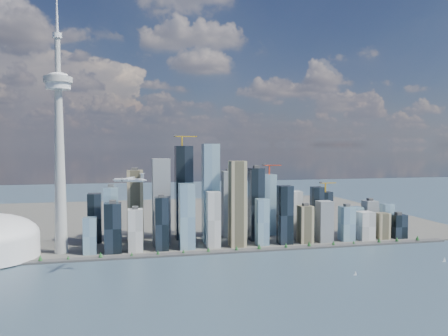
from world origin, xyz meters
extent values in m
plane|color=#2D3E4F|center=(0.00, 0.00, 0.00)|extent=(4000.00, 4000.00, 0.00)
cube|color=#383838|center=(0.00, 250.00, 2.00)|extent=(1100.00, 22.00, 4.00)
cube|color=#4C4C47|center=(0.00, 700.00, 1.50)|extent=(1400.00, 900.00, 3.00)
cylinder|color=#3F2D1E|center=(-390.00, 250.00, 5.20)|extent=(1.00, 1.00, 2.40)
cone|color=#1C4E23|center=(-390.00, 250.00, 8.80)|extent=(7.20, 7.20, 8.00)
cylinder|color=#3F2D1E|center=(-303.33, 250.00, 5.20)|extent=(1.00, 1.00, 2.40)
cone|color=#1C4E23|center=(-303.33, 250.00, 8.80)|extent=(7.20, 7.20, 8.00)
cylinder|color=#3F2D1E|center=(-216.67, 250.00, 5.20)|extent=(1.00, 1.00, 2.40)
cone|color=#1C4E23|center=(-216.67, 250.00, 8.80)|extent=(7.20, 7.20, 8.00)
cylinder|color=#3F2D1E|center=(-130.00, 250.00, 5.20)|extent=(1.00, 1.00, 2.40)
cone|color=#1C4E23|center=(-130.00, 250.00, 8.80)|extent=(7.20, 7.20, 8.00)
cylinder|color=#3F2D1E|center=(-43.33, 250.00, 5.20)|extent=(1.00, 1.00, 2.40)
cone|color=#1C4E23|center=(-43.33, 250.00, 8.80)|extent=(7.20, 7.20, 8.00)
cylinder|color=#3F2D1E|center=(43.33, 250.00, 5.20)|extent=(1.00, 1.00, 2.40)
cone|color=#1C4E23|center=(43.33, 250.00, 8.80)|extent=(7.20, 7.20, 8.00)
cylinder|color=#3F2D1E|center=(130.00, 250.00, 5.20)|extent=(1.00, 1.00, 2.40)
cone|color=#1C4E23|center=(130.00, 250.00, 8.80)|extent=(7.20, 7.20, 8.00)
cylinder|color=#3F2D1E|center=(216.67, 250.00, 5.20)|extent=(1.00, 1.00, 2.40)
cone|color=#1C4E23|center=(216.67, 250.00, 8.80)|extent=(7.20, 7.20, 8.00)
cylinder|color=#3F2D1E|center=(303.33, 250.00, 5.20)|extent=(1.00, 1.00, 2.40)
cone|color=#1C4E23|center=(303.33, 250.00, 8.80)|extent=(7.20, 7.20, 8.00)
cylinder|color=#3F2D1E|center=(390.00, 250.00, 5.20)|extent=(1.00, 1.00, 2.40)
cone|color=#1C4E23|center=(390.00, 250.00, 8.80)|extent=(7.20, 7.20, 8.00)
cylinder|color=#3F2D1E|center=(476.67, 250.00, 5.20)|extent=(1.00, 1.00, 2.40)
cone|color=#1C4E23|center=(476.67, 250.00, 8.80)|extent=(7.20, 7.20, 8.00)
cube|color=black|center=(-200.00, 290.00, 54.32)|extent=(34.00, 34.00, 102.64)
cube|color=#7FA5C0|center=(-200.00, 340.00, 68.32)|extent=(30.00, 30.00, 130.63)
cube|color=beige|center=(-150.00, 290.00, 47.32)|extent=(30.00, 30.00, 88.64)
cube|color=tan|center=(-150.00, 395.00, 84.65)|extent=(36.00, 36.00, 163.29)
cube|color=slate|center=(-95.00, 340.00, 98.64)|extent=(38.00, 38.00, 191.28)
cube|color=black|center=(-95.00, 290.00, 58.99)|extent=(28.00, 28.00, 111.97)
cube|color=#7FA5C0|center=(-40.00, 290.00, 72.98)|extent=(32.00, 32.00, 139.96)
cube|color=black|center=(-40.00, 395.00, 112.64)|extent=(40.00, 40.00, 219.28)
cube|color=#7FA5C0|center=(15.00, 340.00, 114.97)|extent=(36.00, 36.00, 223.94)
cube|color=beige|center=(15.00, 290.00, 63.65)|extent=(28.00, 28.00, 121.30)
cube|color=tan|center=(70.00, 290.00, 96.31)|extent=(34.00, 34.00, 186.62)
cube|color=slate|center=(70.00, 395.00, 82.31)|extent=(30.00, 30.00, 158.63)
cube|color=black|center=(125.00, 340.00, 86.98)|extent=(32.00, 32.00, 167.96)
cube|color=#7FA5C0|center=(125.00, 290.00, 54.32)|extent=(26.00, 26.00, 102.64)
cube|color=black|center=(175.00, 290.00, 68.32)|extent=(30.00, 30.00, 130.63)
cube|color=#7FA5C0|center=(175.00, 395.00, 77.65)|extent=(34.00, 34.00, 149.29)
cube|color=beige|center=(225.00, 340.00, 58.99)|extent=(28.00, 28.00, 111.97)
cube|color=tan|center=(225.00, 290.00, 44.99)|extent=(30.00, 30.00, 83.98)
cube|color=slate|center=(275.00, 290.00, 49.65)|extent=(32.00, 32.00, 93.31)
cube|color=black|center=(275.00, 340.00, 63.65)|extent=(26.00, 26.00, 121.30)
cube|color=#7FA5C0|center=(325.00, 290.00, 42.66)|extent=(30.00, 30.00, 79.31)
cube|color=black|center=(325.00, 395.00, 54.32)|extent=(28.00, 28.00, 102.64)
cube|color=#7FA5C0|center=(375.00, 340.00, 37.99)|extent=(30.00, 30.00, 69.98)
cube|color=beige|center=(375.00, 290.00, 35.66)|extent=(34.00, 34.00, 65.32)
cube|color=tan|center=(420.00, 290.00, 33.33)|extent=(28.00, 28.00, 60.65)
cube|color=slate|center=(420.00, 340.00, 44.99)|extent=(30.00, 30.00, 83.98)
cube|color=black|center=(465.00, 290.00, 30.99)|extent=(32.00, 32.00, 55.99)
cube|color=#7FA5C0|center=(465.00, 340.00, 40.32)|extent=(26.00, 26.00, 74.65)
cube|color=black|center=(-240.00, 395.00, 58.99)|extent=(30.00, 30.00, 111.97)
cube|color=#7FA5C0|center=(-240.00, 290.00, 40.32)|extent=(26.00, 26.00, 74.65)
cube|color=#C39416|center=(-40.00, 395.00, 233.28)|extent=(3.00, 3.00, 22.00)
cube|color=#C39416|center=(-31.75, 395.00, 244.28)|extent=(55.00, 2.20, 2.20)
cube|color=#383838|center=(-56.50, 395.00, 246.28)|extent=(6.00, 4.00, 4.00)
cube|color=red|center=(175.00, 395.00, 163.29)|extent=(3.00, 3.00, 22.00)
cube|color=red|center=(182.20, 395.00, 174.29)|extent=(48.00, 2.20, 2.20)
cube|color=#383838|center=(160.60, 395.00, 176.29)|extent=(6.00, 4.00, 4.00)
cube|color=#C39416|center=(325.00, 395.00, 116.64)|extent=(3.00, 3.00, 22.00)
cube|color=#C39416|center=(331.75, 395.00, 127.64)|extent=(45.00, 2.20, 2.20)
cube|color=#383838|center=(311.50, 395.00, 129.64)|extent=(6.00, 4.00, 4.00)
cone|color=#9B9B96|center=(-300.00, 310.00, 173.00)|extent=(26.00, 26.00, 340.00)
cylinder|color=silver|center=(-300.00, 310.00, 343.00)|extent=(48.00, 48.00, 14.00)
cylinder|color=#9B9B96|center=(-300.00, 310.00, 355.00)|extent=(56.00, 56.00, 12.00)
ellipsoid|color=silver|center=(-300.00, 310.00, 363.00)|extent=(40.00, 40.00, 14.00)
cylinder|color=#9B9B96|center=(-300.00, 310.00, 403.00)|extent=(11.00, 11.00, 80.00)
cylinder|color=silver|center=(-300.00, 310.00, 443.00)|extent=(18.00, 18.00, 10.00)
cone|color=silver|center=(-300.00, 310.00, 501.00)|extent=(7.00, 7.00, 105.00)
cylinder|color=silver|center=(-164.26, 120.02, 165.53)|extent=(48.12, 22.40, 6.03)
cone|color=silver|center=(-188.18, 128.71, 165.53)|extent=(8.26, 7.92, 6.03)
cone|color=silver|center=(-139.46, 111.01, 165.53)|extent=(10.92, 8.89, 6.03)
cube|color=silver|center=(-166.03, 120.66, 168.74)|extent=(25.10, 52.18, 0.94)
cylinder|color=silver|center=(-169.57, 110.92, 167.23)|extent=(10.90, 6.73, 3.39)
cylinder|color=silver|center=(-162.49, 130.41, 167.23)|extent=(10.90, 6.73, 3.39)
cylinder|color=#3F3F3F|center=(-174.88, 112.85, 167.23)|extent=(2.84, 7.18, 7.54)
cylinder|color=#3F3F3F|center=(-167.81, 132.34, 167.23)|extent=(2.84, 7.18, 7.54)
cube|color=silver|center=(-142.11, 111.98, 171.56)|extent=(5.22, 2.51, 10.37)
cube|color=silver|center=(-142.11, 111.98, 176.84)|extent=(9.69, 17.36, 0.66)
cube|color=white|center=(214.86, 48.16, 0.35)|extent=(5.42, 2.28, 0.70)
cylinder|color=#999999|center=(214.86, 48.16, 4.38)|extent=(0.21, 0.21, 7.88)
cube|color=white|center=(425.81, 89.49, 0.41)|extent=(6.17, 2.06, 0.81)
cylinder|color=#999999|center=(425.81, 89.49, 5.09)|extent=(0.24, 0.24, 9.16)
camera|label=1|loc=(-167.25, -625.18, 224.60)|focal=35.00mm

